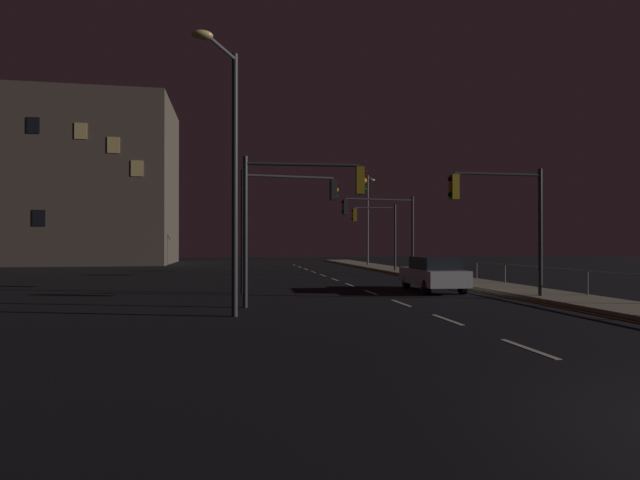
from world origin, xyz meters
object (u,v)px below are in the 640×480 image
street_lamp_mid_block (229,157)px  traffic_light_near_left (300,201)px  traffic_light_near_right (499,205)px  traffic_light_far_center (376,224)px  car (433,273)px  traffic_light_far_right (381,218)px  street_lamp_corner (368,212)px  traffic_light_overhead_east (286,206)px  building_distant (60,183)px

street_lamp_mid_block → traffic_light_near_left: bearing=43.5°
traffic_light_near_right → traffic_light_far_center: bearing=88.9°
traffic_light_near_right → street_lamp_mid_block: bearing=-163.8°
car → traffic_light_far_right: traffic_light_far_right is taller
traffic_light_near_left → traffic_light_near_right: 7.84m
street_lamp_corner → traffic_light_near_right: bearing=-95.2°
traffic_light_near_left → street_lamp_corner: bearing=70.2°
car → traffic_light_far_right: size_ratio=0.87×
car → traffic_light_overhead_east: bearing=171.1°
car → street_lamp_mid_block: 11.86m
traffic_light_far_center → traffic_light_near_left: (-8.16, -18.83, 0.07)m
traffic_light_far_right → street_lamp_mid_block: (-9.65, -16.69, 0.89)m
traffic_light_near_right → traffic_light_near_left: bearing=-174.9°
traffic_light_overhead_east → traffic_light_near_right: (7.75, -4.70, -0.22)m
traffic_light_far_right → street_lamp_corner: 14.95m
traffic_light_far_right → traffic_light_near_left: size_ratio=1.00×
car → traffic_light_near_right: (1.17, -3.66, 2.82)m
traffic_light_overhead_east → building_distant: bearing=120.8°
traffic_light_overhead_east → street_lamp_corner: street_lamp_corner is taller
traffic_light_far_right → traffic_light_far_center: bearing=78.5°
building_distant → street_lamp_mid_block: bearing=-66.9°
car → traffic_light_far_center: bearing=84.0°
street_lamp_mid_block → building_distant: (-17.55, 41.14, 3.75)m
street_lamp_mid_block → traffic_light_near_right: bearing=16.2°
traffic_light_far_right → street_lamp_mid_block: street_lamp_mid_block is taller
traffic_light_far_center → traffic_light_overhead_east: traffic_light_overhead_east is taller
car → traffic_light_far_center: size_ratio=0.91×
car → traffic_light_far_right: (0.61, 10.07, 3.00)m
traffic_light_overhead_east → street_lamp_mid_block: 8.09m
car → traffic_light_overhead_east: 7.33m
traffic_light_overhead_east → traffic_light_near_right: 9.07m
traffic_light_far_right → traffic_light_near_right: 13.74m
car → traffic_light_far_center: 14.81m
street_lamp_corner → street_lamp_mid_block: street_lamp_corner is taller
traffic_light_far_center → traffic_light_far_right: 4.50m
traffic_light_far_center → traffic_light_near_left: traffic_light_near_left is taller
street_lamp_mid_block → building_distant: building_distant is taller
traffic_light_far_center → building_distant: bearing=144.5°
street_lamp_corner → street_lamp_mid_block: 33.77m
car → building_distant: 44.23m
traffic_light_near_left → car: bearing=33.2°
traffic_light_far_right → traffic_light_near_right: bearing=-87.7°
traffic_light_far_center → traffic_light_near_right: 18.14m
building_distant → traffic_light_far_center: bearing=-35.5°
traffic_light_far_right → street_lamp_corner: size_ratio=0.61×
traffic_light_near_left → traffic_light_far_center: bearing=66.6°
traffic_light_far_right → building_distant: size_ratio=0.23×
traffic_light_overhead_east → traffic_light_near_left: 5.39m
traffic_light_overhead_east → traffic_light_near_left: bearing=-90.6°
traffic_light_far_right → traffic_light_near_left: (-7.26, -14.42, -0.17)m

